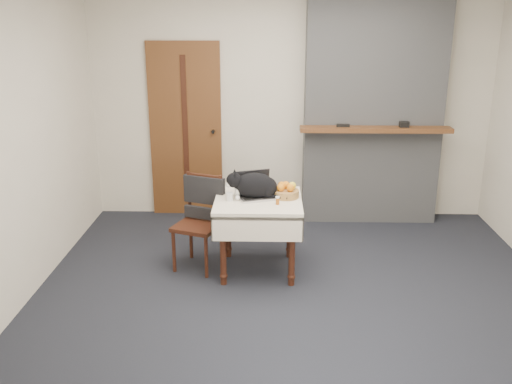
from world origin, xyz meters
TOP-DOWN VIEW (x-y plane):
  - ground at (0.00, 0.00)m, footprint 4.50×4.50m
  - room_shell at (0.00, 0.46)m, footprint 4.52×4.01m
  - door at (-1.20, 1.97)m, footprint 0.82×0.10m
  - chimney at (0.90, 1.85)m, footprint 1.62×0.48m
  - side_table at (-0.33, 0.43)m, footprint 0.78×0.78m
  - laptop at (-0.36, 0.49)m, footprint 0.39×0.36m
  - cat at (-0.36, 0.46)m, footprint 0.57×0.27m
  - cream_jar at (-0.59, 0.38)m, footprint 0.06×0.06m
  - pill_bottle at (-0.16, 0.29)m, footprint 0.04×0.04m
  - fruit_basket at (-0.08, 0.49)m, footprint 0.24×0.24m
  - desk_clutter at (-0.18, 0.49)m, footprint 0.12×0.02m
  - chair at (-0.86, 0.55)m, footprint 0.50×0.50m

SIDE VIEW (x-z plane):
  - ground at x=0.00m, z-range 0.00..0.00m
  - chair at x=-0.86m, z-range 0.12..1.00m
  - side_table at x=-0.33m, z-range 0.24..0.94m
  - desk_clutter at x=-0.18m, z-range 0.70..0.71m
  - cream_jar at x=-0.59m, z-range 0.70..0.77m
  - pill_bottle at x=-0.16m, z-range 0.70..0.77m
  - fruit_basket at x=-0.08m, z-range 0.69..0.82m
  - laptop at x=-0.36m, z-range 0.64..0.88m
  - cat at x=-0.36m, z-range 0.68..0.95m
  - door at x=-1.20m, z-range 0.00..2.00m
  - chimney at x=0.90m, z-range 0.00..2.60m
  - room_shell at x=0.00m, z-range 0.46..3.07m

